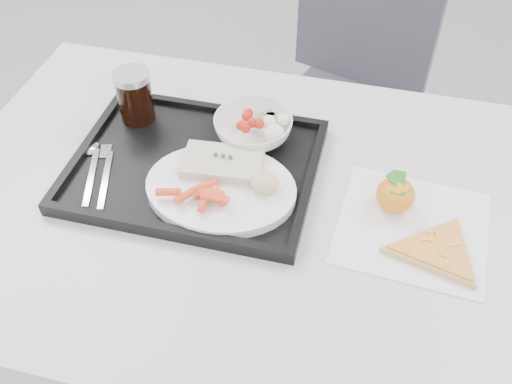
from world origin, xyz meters
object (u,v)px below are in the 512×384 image
object	(u,v)px
chair	(355,80)
cola_glass	(135,95)
salad_bowl	(253,128)
tray	(195,167)
table	(263,225)
tangerine	(395,195)
dinner_plate	(221,189)
pizza_slice	(437,251)

from	to	relation	value
chair	cola_glass	xyz separation A→B (m)	(-0.40, -0.57, 0.28)
salad_bowl	cola_glass	world-z (taller)	cola_glass
chair	tray	world-z (taller)	chair
table	cola_glass	xyz separation A→B (m)	(-0.30, 0.15, 0.14)
tray	tangerine	world-z (taller)	tangerine
tray	dinner_plate	size ratio (longest dim) A/B	1.67
tray	dinner_plate	world-z (taller)	dinner_plate
dinner_plate	table	bearing A→B (deg)	8.68
table	pizza_slice	distance (m)	0.32
table	salad_bowl	xyz separation A→B (m)	(-0.06, 0.15, 0.11)
table	chair	distance (m)	0.75
pizza_slice	tray	bearing A→B (deg)	167.84
cola_glass	tangerine	distance (m)	0.54
tray	cola_glass	distance (m)	0.20
cola_glass	pizza_slice	size ratio (longest dim) A/B	0.49
tangerine	pizza_slice	size ratio (longest dim) A/B	0.40
salad_bowl	chair	bearing A→B (deg)	74.73
tray	cola_glass	xyz separation A→B (m)	(-0.16, 0.11, 0.06)
chair	salad_bowl	distance (m)	0.65
table	cola_glass	world-z (taller)	cola_glass
tray	salad_bowl	xyz separation A→B (m)	(0.09, 0.10, 0.03)
pizza_slice	tangerine	bearing A→B (deg)	131.94
salad_bowl	tangerine	xyz separation A→B (m)	(0.28, -0.11, -0.00)
cola_glass	salad_bowl	bearing A→B (deg)	-0.92
tray	pizza_slice	bearing A→B (deg)	-12.16
cola_glass	dinner_plate	bearing A→B (deg)	-36.13
table	tray	distance (m)	0.17
dinner_plate	cola_glass	world-z (taller)	cola_glass
table	cola_glass	size ratio (longest dim) A/B	11.11
tangerine	pizza_slice	distance (m)	0.12
table	dinner_plate	bearing A→B (deg)	-171.32
table	dinner_plate	world-z (taller)	dinner_plate
tangerine	chair	bearing A→B (deg)	100.26
pizza_slice	dinner_plate	bearing A→B (deg)	174.11
salad_bowl	dinner_plate	bearing A→B (deg)	-96.83
cola_glass	pizza_slice	bearing A→B (deg)	-18.55
salad_bowl	table	bearing A→B (deg)	-69.33
dinner_plate	tangerine	world-z (taller)	tangerine
tray	salad_bowl	world-z (taller)	salad_bowl
chair	salad_bowl	world-z (taller)	chair
dinner_plate	pizza_slice	world-z (taller)	dinner_plate
cola_glass	tangerine	xyz separation A→B (m)	(0.52, -0.11, -0.04)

